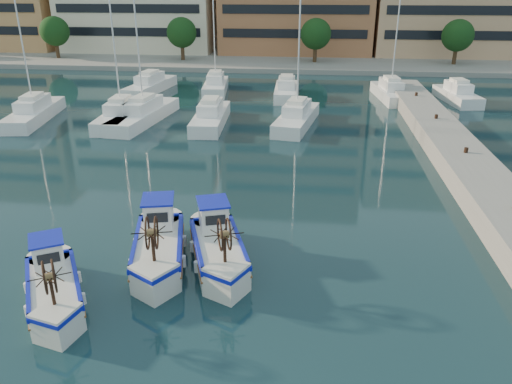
% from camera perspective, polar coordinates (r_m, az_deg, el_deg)
% --- Properties ---
extents(ground, '(300.00, 300.00, 0.00)m').
position_cam_1_polar(ground, '(18.86, -6.49, -11.06)').
color(ground, '#183840').
rests_on(ground, ground).
extents(quay, '(3.00, 60.00, 1.20)m').
position_cam_1_polar(quay, '(26.85, 25.89, -1.15)').
color(quay, gray).
rests_on(quay, ground).
extents(yacht_marina, '(39.54, 21.66, 11.50)m').
position_cam_1_polar(yacht_marina, '(45.20, -3.35, 10.12)').
color(yacht_marina, white).
rests_on(yacht_marina, ground).
extents(fishing_boat_a, '(3.49, 4.31, 2.62)m').
position_cam_1_polar(fishing_boat_a, '(19.11, -22.18, -9.75)').
color(fishing_boat_a, silver).
rests_on(fishing_boat_a, ground).
extents(fishing_boat_b, '(2.88, 4.83, 2.93)m').
position_cam_1_polar(fishing_boat_b, '(20.48, -11.06, -5.78)').
color(fishing_boat_b, silver).
rests_on(fishing_boat_b, ground).
extents(fishing_boat_c, '(3.15, 4.71, 2.85)m').
position_cam_1_polar(fishing_boat_c, '(20.08, -4.40, -6.07)').
color(fishing_boat_c, silver).
rests_on(fishing_boat_c, ground).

